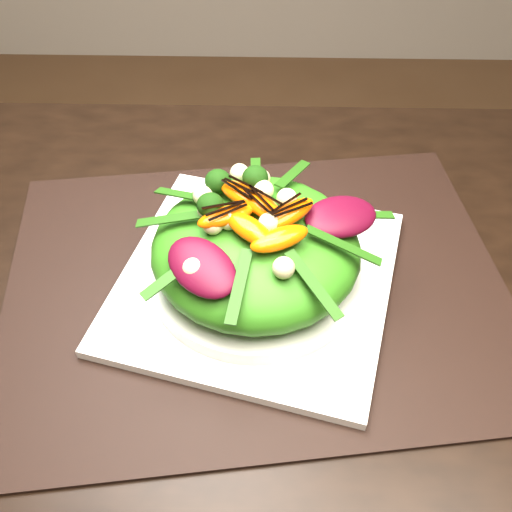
{
  "coord_description": "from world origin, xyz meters",
  "views": [
    {
      "loc": [
        -0.23,
        -0.34,
        1.26
      ],
      "look_at": [
        -0.24,
        0.09,
        0.8
      ],
      "focal_mm": 42.0,
      "sensor_mm": 36.0,
      "label": 1
    }
  ],
  "objects_px": {
    "dining_table": "(487,369)",
    "plate_base": "(256,279)",
    "salad_bowl": "(256,271)",
    "lettuce_mound": "(256,248)",
    "placemat": "(256,284)",
    "orange_segment": "(233,198)"
  },
  "relations": [
    {
      "from": "placemat",
      "to": "lettuce_mound",
      "type": "distance_m",
      "value": 0.06
    },
    {
      "from": "dining_table",
      "to": "plate_base",
      "type": "bearing_deg",
      "value": 159.36
    },
    {
      "from": "salad_bowl",
      "to": "plate_base",
      "type": "bearing_deg",
      "value": 45.0
    },
    {
      "from": "placemat",
      "to": "orange_segment",
      "type": "bearing_deg",
      "value": 131.6
    },
    {
      "from": "dining_table",
      "to": "salad_bowl",
      "type": "relative_size",
      "value": 6.95
    },
    {
      "from": "salad_bowl",
      "to": "orange_segment",
      "type": "height_order",
      "value": "orange_segment"
    },
    {
      "from": "dining_table",
      "to": "placemat",
      "type": "xyz_separation_m",
      "value": [
        -0.24,
        0.09,
        0.02
      ]
    },
    {
      "from": "dining_table",
      "to": "plate_base",
      "type": "xyz_separation_m",
      "value": [
        -0.24,
        0.09,
        0.03
      ]
    },
    {
      "from": "dining_table",
      "to": "orange_segment",
      "type": "distance_m",
      "value": 0.31
    },
    {
      "from": "placemat",
      "to": "salad_bowl",
      "type": "distance_m",
      "value": 0.02
    },
    {
      "from": "plate_base",
      "to": "lettuce_mound",
      "type": "xyz_separation_m",
      "value": [
        0.0,
        0.0,
        0.05
      ]
    },
    {
      "from": "dining_table",
      "to": "plate_base",
      "type": "distance_m",
      "value": 0.26
    },
    {
      "from": "plate_base",
      "to": "lettuce_mound",
      "type": "distance_m",
      "value": 0.05
    },
    {
      "from": "dining_table",
      "to": "lettuce_mound",
      "type": "xyz_separation_m",
      "value": [
        -0.24,
        0.09,
        0.08
      ]
    },
    {
      "from": "salad_bowl",
      "to": "lettuce_mound",
      "type": "bearing_deg",
      "value": 45.0
    },
    {
      "from": "dining_table",
      "to": "plate_base",
      "type": "relative_size",
      "value": 5.58
    },
    {
      "from": "placemat",
      "to": "plate_base",
      "type": "distance_m",
      "value": 0.01
    },
    {
      "from": "plate_base",
      "to": "salad_bowl",
      "type": "height_order",
      "value": "salad_bowl"
    },
    {
      "from": "plate_base",
      "to": "salad_bowl",
      "type": "relative_size",
      "value": 1.24
    },
    {
      "from": "salad_bowl",
      "to": "orange_segment",
      "type": "relative_size",
      "value": 3.88
    },
    {
      "from": "placemat",
      "to": "salad_bowl",
      "type": "relative_size",
      "value": 2.37
    },
    {
      "from": "dining_table",
      "to": "orange_segment",
      "type": "height_order",
      "value": "dining_table"
    }
  ]
}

